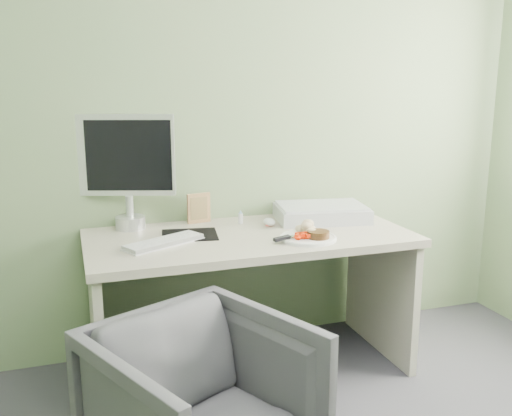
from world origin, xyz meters
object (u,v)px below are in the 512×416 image
object	(u,v)px
plate	(308,238)
monitor	(127,165)
desk_chair	(204,410)
scanner	(321,213)
desk	(250,269)

from	to	relation	value
plate	monitor	xyz separation A→B (m)	(-0.78, 0.50, 0.32)
monitor	desk_chair	size ratio (longest dim) A/B	0.83
plate	scanner	world-z (taller)	scanner
desk	scanner	xyz separation A→B (m)	(0.46, 0.15, 0.22)
desk	scanner	size ratio (longest dim) A/B	3.32
monitor	plate	bearing A→B (deg)	-14.96
scanner	desk_chair	size ratio (longest dim) A/B	0.69
desk_chair	desk	bearing A→B (deg)	36.83
desk	monitor	world-z (taller)	monitor
scanner	monitor	xyz separation A→B (m)	(-1.01, 0.16, 0.29)
desk	plate	world-z (taller)	plate
desk	plate	xyz separation A→B (m)	(0.23, -0.19, 0.19)
desk	desk_chair	world-z (taller)	desk
desk	monitor	distance (m)	0.81
plate	desk_chair	xyz separation A→B (m)	(-0.67, -0.62, -0.42)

